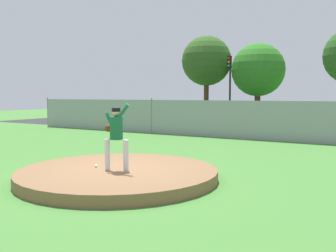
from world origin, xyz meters
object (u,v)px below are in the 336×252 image
parked_car_silver (243,118)px  traffic_cone_orange (138,121)px  traffic_light_near (230,78)px  pitcher_youth (116,132)px  baseball (96,166)px

parked_car_silver → traffic_cone_orange: parked_car_silver is taller
traffic_cone_orange → traffic_light_near: bearing=35.3°
pitcher_youth → baseball: pitcher_youth is taller
parked_car_silver → traffic_cone_orange: (-8.05, 0.21, -0.51)m
pitcher_youth → traffic_cone_orange: (-10.12, 14.94, -0.97)m
traffic_cone_orange → pitcher_youth: bearing=-55.9°
parked_car_silver → traffic_light_near: bearing=121.6°
baseball → parked_car_silver: (-1.35, 14.68, 0.46)m
traffic_cone_orange → parked_car_silver: bearing=-1.5°
parked_car_silver → traffic_cone_orange: 8.07m
baseball → traffic_light_near: (-3.89, 18.80, 3.11)m
pitcher_youth → baseball: (-0.71, 0.04, -0.92)m
pitcher_youth → traffic_light_near: bearing=103.7°
pitcher_youth → traffic_cone_orange: size_ratio=3.03×
traffic_light_near → baseball: bearing=-78.3°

